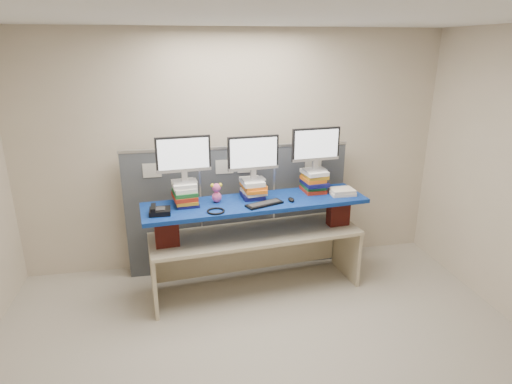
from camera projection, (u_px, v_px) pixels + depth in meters
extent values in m
cube|color=beige|center=(271.00, 214.00, 3.20)|extent=(5.00, 4.00, 2.80)
cube|color=#B5AD9E|center=(269.00, 366.00, 3.65)|extent=(5.00, 4.00, 0.01)
cube|color=white|center=(274.00, 13.00, 2.75)|extent=(5.00, 4.00, 0.01)
cube|color=#3E434A|center=(163.00, 215.00, 4.92)|extent=(0.85, 0.05, 1.50)
cube|color=#3E434A|center=(238.00, 210.00, 5.07)|extent=(0.85, 0.05, 1.50)
cube|color=#3E434A|center=(308.00, 205.00, 5.22)|extent=(0.85, 0.05, 1.50)
cube|color=silver|center=(237.00, 147.00, 4.82)|extent=(2.60, 0.06, 0.03)
cube|color=silver|center=(152.00, 170.00, 4.69)|extent=(0.20, 0.00, 0.16)
cube|color=silver|center=(224.00, 167.00, 4.83)|extent=(0.20, 0.00, 0.16)
cube|color=silver|center=(246.00, 166.00, 4.88)|extent=(0.20, 0.00, 0.16)
cube|color=silver|center=(313.00, 162.00, 5.02)|extent=(0.20, 0.00, 0.16)
cube|color=#BFB192|center=(256.00, 234.00, 4.62)|extent=(2.32, 0.89, 0.04)
cube|color=#BFB192|center=(153.00, 277.00, 4.43)|extent=(0.10, 0.61, 0.65)
cube|color=#BFB192|center=(346.00, 249.00, 5.03)|extent=(0.10, 0.61, 0.65)
cube|color=maroon|center=(167.00, 231.00, 4.26)|extent=(0.25, 0.15, 0.32)
cube|color=maroon|center=(338.00, 211.00, 4.77)|extent=(0.25, 0.15, 0.32)
cube|color=navy|center=(256.00, 203.00, 4.50)|extent=(2.41, 0.83, 0.04)
cube|color=#11124C|center=(187.00, 203.00, 4.40)|extent=(0.25, 0.31, 0.03)
cube|color=#BD8419|center=(186.00, 200.00, 4.39)|extent=(0.25, 0.32, 0.03)
cube|color=#9F2412|center=(185.00, 196.00, 4.37)|extent=(0.27, 0.32, 0.04)
cube|color=#185D27|center=(185.00, 192.00, 4.37)|extent=(0.27, 0.31, 0.04)
cube|color=white|center=(185.00, 188.00, 4.36)|extent=(0.25, 0.30, 0.04)
cube|color=white|center=(184.00, 184.00, 4.35)|extent=(0.26, 0.29, 0.04)
cube|color=#11124C|center=(252.00, 195.00, 4.60)|extent=(0.24, 0.29, 0.05)
cube|color=white|center=(254.00, 191.00, 4.60)|extent=(0.26, 0.31, 0.03)
cube|color=orange|center=(254.00, 189.00, 4.57)|extent=(0.24, 0.29, 0.04)
cube|color=orange|center=(253.00, 186.00, 4.57)|extent=(0.27, 0.30, 0.03)
cube|color=white|center=(252.00, 182.00, 4.56)|extent=(0.24, 0.30, 0.05)
cube|color=#9F2412|center=(313.00, 190.00, 4.79)|extent=(0.24, 0.30, 0.04)
cube|color=#185D27|center=(313.00, 186.00, 4.79)|extent=(0.23, 0.28, 0.04)
cube|color=#11124C|center=(315.00, 183.00, 4.75)|extent=(0.27, 0.31, 0.04)
cube|color=orange|center=(313.00, 179.00, 4.75)|extent=(0.24, 0.28, 0.04)
cube|color=#BD8419|center=(315.00, 176.00, 4.75)|extent=(0.25, 0.28, 0.04)
cube|color=white|center=(314.00, 172.00, 4.73)|extent=(0.27, 0.30, 0.04)
cube|color=#BAB9BF|center=(185.00, 181.00, 4.33)|extent=(0.25, 0.18, 0.02)
cube|color=#BAB9BF|center=(185.00, 176.00, 4.31)|extent=(0.06, 0.05, 0.10)
cube|color=black|center=(183.00, 154.00, 4.24)|extent=(0.55, 0.09, 0.36)
cube|color=white|center=(183.00, 154.00, 4.22)|extent=(0.50, 0.06, 0.32)
cube|color=#BAB9BF|center=(253.00, 179.00, 4.54)|extent=(0.25, 0.18, 0.02)
cube|color=#BAB9BF|center=(253.00, 174.00, 4.52)|extent=(0.06, 0.05, 0.10)
cube|color=black|center=(253.00, 153.00, 4.45)|extent=(0.55, 0.09, 0.36)
cube|color=white|center=(254.00, 153.00, 4.43)|extent=(0.50, 0.06, 0.32)
cube|color=#BAB9BF|center=(315.00, 170.00, 4.72)|extent=(0.25, 0.18, 0.02)
cube|color=#BAB9BF|center=(315.00, 165.00, 4.70)|extent=(0.06, 0.05, 0.10)
cube|color=black|center=(316.00, 144.00, 4.62)|extent=(0.55, 0.09, 0.36)
cube|color=white|center=(316.00, 145.00, 4.60)|extent=(0.50, 0.06, 0.32)
cube|color=black|center=(264.00, 204.00, 4.38)|extent=(0.42, 0.27, 0.02)
cube|color=#28282B|center=(264.00, 203.00, 4.37)|extent=(0.35, 0.21, 0.00)
ellipsoid|color=black|center=(291.00, 199.00, 4.49)|extent=(0.11, 0.13, 0.04)
cube|color=black|center=(160.00, 211.00, 4.14)|extent=(0.20, 0.18, 0.05)
cube|color=#28282B|center=(160.00, 209.00, 4.13)|extent=(0.10, 0.10, 0.01)
cube|color=black|center=(153.00, 208.00, 4.12)|extent=(0.05, 0.18, 0.04)
torus|color=black|center=(216.00, 211.00, 4.19)|extent=(0.23, 0.23, 0.02)
ellipsoid|color=#DB5391|center=(217.00, 197.00, 4.44)|extent=(0.10, 0.09, 0.11)
sphere|color=#DB5391|center=(216.00, 188.00, 4.41)|extent=(0.09, 0.09, 0.09)
sphere|color=yellow|center=(212.00, 185.00, 4.39)|extent=(0.04, 0.04, 0.04)
sphere|color=yellow|center=(220.00, 185.00, 4.41)|extent=(0.04, 0.04, 0.04)
cube|color=silver|center=(342.00, 193.00, 4.69)|extent=(0.27, 0.22, 0.03)
cube|color=silver|center=(342.00, 190.00, 4.68)|extent=(0.26, 0.21, 0.03)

